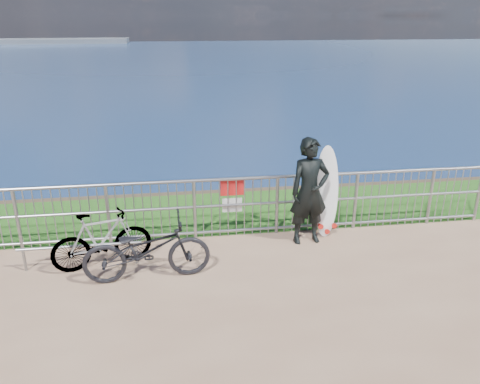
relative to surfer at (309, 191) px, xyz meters
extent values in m
plane|color=#1F5317|center=(-1.47, 1.51, -0.94)|extent=(120.00, 120.00, 0.00)
cube|color=brown|center=(-1.47, 2.71, -3.45)|extent=(120.00, 0.30, 5.00)
plane|color=navy|center=(-1.47, 88.81, -5.95)|extent=(260.00, 260.00, 0.00)
cube|color=#565E68|center=(-51.47, 166.81, -5.20)|extent=(70.00, 12.00, 1.50)
cylinder|color=gray|center=(-1.47, 0.41, 0.15)|extent=(10.00, 0.06, 0.06)
cylinder|color=gray|center=(-1.47, 0.41, -0.34)|extent=(10.00, 0.05, 0.05)
cylinder|color=gray|center=(-1.47, 0.41, -0.85)|extent=(10.00, 0.05, 0.05)
cylinder|color=gray|center=(-4.97, 0.41, -0.40)|extent=(0.06, 0.06, 1.10)
cylinder|color=gray|center=(-3.47, 0.41, -0.40)|extent=(0.06, 0.06, 1.10)
cylinder|color=gray|center=(-1.97, 0.41, -0.40)|extent=(0.06, 0.06, 1.10)
cylinder|color=gray|center=(-0.47, 0.41, -0.40)|extent=(0.06, 0.06, 1.10)
cylinder|color=gray|center=(1.03, 0.41, -0.40)|extent=(0.06, 0.06, 1.10)
cylinder|color=gray|center=(2.53, 0.41, -0.40)|extent=(0.06, 0.06, 1.10)
cylinder|color=gray|center=(3.53, 0.41, -0.40)|extent=(0.06, 0.06, 1.10)
cube|color=red|center=(-1.29, 0.47, -0.03)|extent=(0.42, 0.02, 0.30)
cube|color=white|center=(-1.29, 0.47, -0.03)|extent=(0.38, 0.01, 0.08)
cube|color=white|center=(-1.29, 0.47, -0.37)|extent=(0.36, 0.02, 0.26)
imported|color=black|center=(0.00, 0.00, 0.00)|extent=(0.73, 0.51, 1.90)
ellipsoid|color=white|center=(0.39, 0.26, -0.12)|extent=(0.50, 0.46, 1.66)
cone|color=red|center=(0.27, 0.14, -0.71)|extent=(0.10, 0.18, 0.10)
cone|color=red|center=(0.52, 0.14, -0.71)|extent=(0.10, 0.18, 0.10)
cone|color=red|center=(0.39, 0.14, -0.82)|extent=(0.10, 0.18, 0.10)
imported|color=black|center=(-2.76, -0.90, -0.45)|extent=(1.94, 0.78, 1.00)
imported|color=black|center=(-3.49, -0.40, -0.47)|extent=(1.64, 0.86, 0.95)
cylinder|color=gray|center=(-3.84, -0.38, -0.57)|extent=(1.92, 0.05, 0.05)
cylinder|color=gray|center=(-4.70, -0.38, -0.76)|extent=(0.04, 0.04, 0.37)
cylinder|color=gray|center=(-2.98, -0.38, -0.76)|extent=(0.04, 0.04, 0.37)
camera|label=1|loc=(-2.27, -7.30, 2.84)|focal=35.00mm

